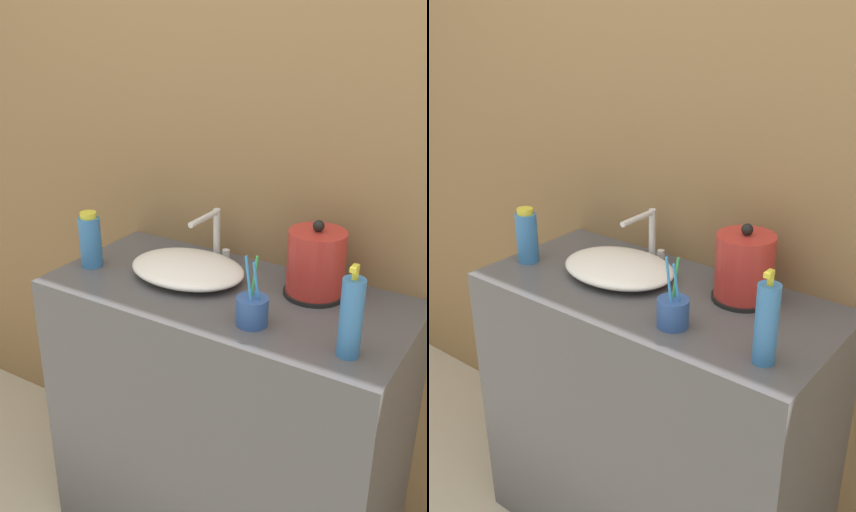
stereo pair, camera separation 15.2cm
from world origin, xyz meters
TOP-DOWN VIEW (x-y plane):
  - wall_back at (0.00, 0.52)m, footprint 6.00×0.04m
  - vanity_counter at (0.00, 0.25)m, footprint 1.06×0.50m
  - sink_basin at (-0.15, 0.27)m, footprint 0.36×0.27m
  - faucet at (-0.14, 0.41)m, footprint 0.06×0.16m
  - electric_kettle at (0.22, 0.36)m, footprint 0.17×0.17m
  - toothbrush_cup at (0.15, 0.12)m, footprint 0.08×0.08m
  - lotion_bottle at (0.41, 0.11)m, footprint 0.05×0.05m
  - shampoo_bottle at (-0.45, 0.18)m, footprint 0.07×0.07m

SIDE VIEW (x-z plane):
  - vanity_counter at x=0.00m, z-range 0.00..0.92m
  - sink_basin at x=-0.15m, z-range 0.92..0.97m
  - toothbrush_cup at x=0.15m, z-range 0.86..1.05m
  - shampoo_bottle at x=-0.45m, z-range 0.91..1.09m
  - electric_kettle at x=0.22m, z-range 0.89..1.12m
  - faucet at x=-0.14m, z-range 0.93..1.10m
  - lotion_bottle at x=0.41m, z-range 0.90..1.13m
  - wall_back at x=0.00m, z-range 0.00..2.60m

